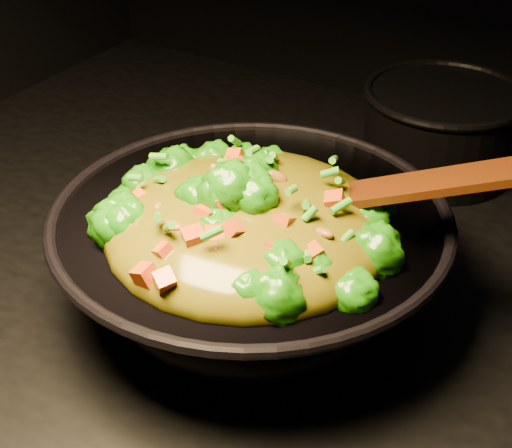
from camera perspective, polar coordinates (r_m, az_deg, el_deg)
The scene contains 4 objects.
wok at distance 0.82m, azimuth -0.36°, elevation -2.69°, with size 0.40×0.40×0.11m, color black, non-canonical shape.
stir_fry at distance 0.74m, azimuth -0.58°, elevation 2.46°, with size 0.28×0.28×0.10m, color #207708, non-canonical shape.
spatula at distance 0.75m, azimuth 10.07°, elevation 2.54°, with size 0.30×0.05×0.01m, color #361006.
back_pot at distance 1.10m, azimuth 13.30°, elevation 6.71°, with size 0.21×0.21×0.12m, color black.
Camera 1 is at (0.37, -0.67, 1.44)m, focal length 55.00 mm.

